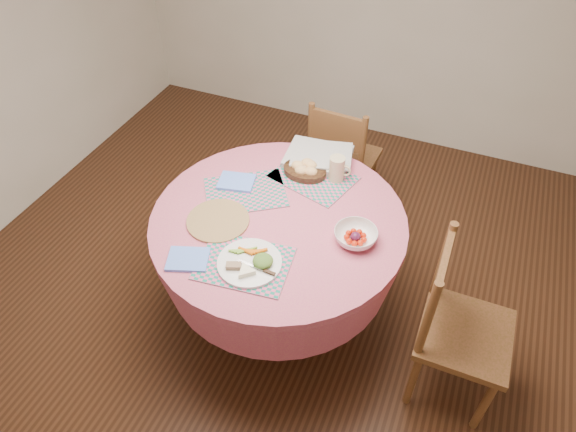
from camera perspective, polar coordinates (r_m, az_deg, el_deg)
name	(u,v)px	position (r m, az deg, el deg)	size (l,w,h in m)	color
ground	(280,311)	(3.03, -0.89, -10.48)	(4.00, 4.00, 0.00)	#331C0F
room_envelope	(275,19)	(1.93, -1.47, 20.99)	(4.01, 4.01, 2.71)	silver
dining_table	(279,245)	(2.60, -1.02, -3.29)	(1.24, 1.24, 0.75)	#CA5E6E
chair_right	(456,325)	(2.51, 18.14, -11.46)	(0.41, 0.43, 0.92)	brown
chair_back	(341,157)	(3.33, 5.94, 6.51)	(0.43, 0.41, 0.88)	brown
placemat_front	(244,263)	(2.27, -4.87, -5.26)	(0.40, 0.30, 0.01)	#167D66
placemat_left	(245,192)	(2.61, -4.75, 2.66)	(0.40, 0.30, 0.01)	#167D66
placemat_back	(313,177)	(2.69, 2.85, 4.33)	(0.40, 0.30, 0.01)	#167D66
wicker_trivet	(218,220)	(2.46, -7.78, -0.50)	(0.30, 0.30, 0.01)	olive
napkin_near	(188,259)	(2.31, -11.05, -4.74)	(0.18, 0.14, 0.01)	#618CFA
napkin_far	(236,182)	(2.66, -5.75, 3.81)	(0.18, 0.14, 0.01)	#618CFA
dinner_plate	(250,263)	(2.24, -4.22, -5.20)	(0.29, 0.29, 0.05)	white
bread_bowl	(305,169)	(2.69, 1.92, 5.25)	(0.23, 0.23, 0.08)	black
latte_mug	(337,169)	(2.64, 5.50, 5.26)	(0.12, 0.08, 0.13)	beige
fruit_bowl	(356,236)	(2.35, 7.52, -2.24)	(0.21, 0.21, 0.06)	white
newspaper_stack	(319,156)	(2.80, 3.43, 6.65)	(0.39, 0.32, 0.04)	silver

